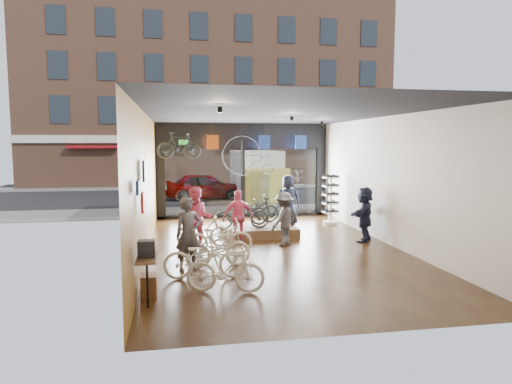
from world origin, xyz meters
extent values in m
cube|color=black|center=(0.00, 0.00, -0.02)|extent=(7.00, 12.00, 0.04)
cube|color=black|center=(0.00, 0.00, 3.82)|extent=(7.00, 12.00, 0.04)
cube|color=#9D6A2F|center=(-3.52, 0.00, 1.90)|extent=(0.04, 12.00, 3.80)
cube|color=beige|center=(3.52, 0.00, 1.90)|extent=(0.04, 12.00, 3.80)
cube|color=beige|center=(0.00, -6.02, 1.90)|extent=(7.00, 0.04, 3.80)
cube|color=#198C26|center=(-2.40, 5.88, 3.05)|extent=(0.35, 0.06, 0.18)
cube|color=black|center=(0.00, 15.00, -0.01)|extent=(30.00, 18.00, 0.02)
cube|color=slate|center=(0.00, 7.20, 0.06)|extent=(30.00, 2.40, 0.12)
cube|color=slate|center=(0.00, 19.00, 0.06)|extent=(30.00, 2.00, 0.12)
cube|color=brown|center=(0.00, 21.50, 7.00)|extent=(26.00, 5.00, 14.00)
imported|color=gray|center=(-1.16, 12.00, 0.72)|extent=(4.22, 1.70, 1.44)
imported|color=beige|center=(-1.78, -3.59, 0.48)|extent=(1.66, 0.84, 0.96)
imported|color=beige|center=(-2.11, -2.57, 0.49)|extent=(1.89, 0.78, 0.97)
imported|color=beige|center=(-1.75, -1.69, 0.48)|extent=(1.63, 0.56, 0.96)
imported|color=beige|center=(-1.60, -0.39, 0.47)|extent=(1.82, 0.69, 0.95)
imported|color=beige|center=(-1.96, 0.57, 0.47)|extent=(1.62, 0.64, 0.95)
cube|color=#493921|center=(-0.08, 2.08, 0.15)|extent=(2.40, 1.80, 0.30)
imported|color=black|center=(-0.70, 1.59, 0.76)|extent=(1.78, 0.67, 0.92)
imported|color=black|center=(0.43, 2.11, 0.76)|extent=(1.58, 0.76, 0.91)
imported|color=black|center=(-0.17, 2.59, 0.78)|extent=(1.86, 0.79, 0.95)
imported|color=#3F3F44|center=(-2.45, -1.85, 0.87)|extent=(0.74, 0.60, 1.75)
imported|color=#CC4C72|center=(-2.14, 0.30, 0.89)|extent=(0.93, 0.76, 1.79)
imported|color=#CC4C72|center=(-0.88, 0.98, 0.80)|extent=(0.94, 0.40, 1.60)
imported|color=#3F3F44|center=(0.37, 0.34, 0.79)|extent=(1.16, 1.11, 1.58)
imported|color=#161C33|center=(1.32, 3.60, 0.93)|extent=(0.93, 0.63, 1.86)
imported|color=#161C33|center=(2.95, 0.50, 0.84)|extent=(1.34, 1.54, 1.69)
imported|color=black|center=(-2.60, 4.20, 2.93)|extent=(1.63, 0.68, 0.95)
cube|color=#CC5919|center=(-1.29, 5.20, 3.05)|extent=(0.45, 0.03, 0.55)
cube|color=#1E3F99|center=(0.75, 5.20, 3.05)|extent=(0.45, 0.03, 0.55)
cube|color=#1E3F99|center=(2.23, 5.20, 3.05)|extent=(0.45, 0.03, 0.55)
camera|label=1|loc=(-2.73, -12.48, 2.97)|focal=32.00mm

